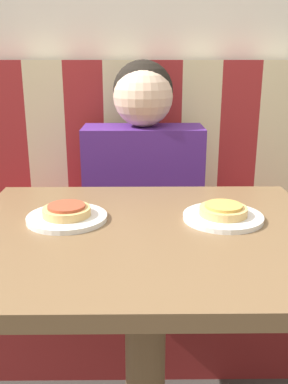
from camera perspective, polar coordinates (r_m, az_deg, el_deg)
The scene contains 9 objects.
wall_back at distance 1.83m, azimuth -0.22°, elevation 23.38°, with size 7.00×0.05×2.60m.
booth_seat at distance 1.75m, azimuth -0.11°, elevation -12.26°, with size 1.23×0.50×0.49m.
booth_backrest at distance 1.76m, azimuth -0.18°, elevation 7.15°, with size 1.23×0.07×0.61m.
dining_table at distance 1.02m, azimuth 0.19°, elevation -11.03°, with size 0.83×0.67×0.74m.
person at distance 1.55m, azimuth -0.12°, elevation 5.95°, with size 0.43×0.24×0.62m.
plate_left at distance 1.04m, azimuth -10.23°, elevation -3.40°, with size 0.19×0.19×0.01m.
plate_right at distance 1.04m, azimuth 10.48°, elevation -3.32°, with size 0.19×0.19×0.01m.
pizza_left at distance 1.03m, azimuth -10.28°, elevation -2.46°, with size 0.11×0.11×0.03m.
pizza_right at distance 1.04m, azimuth 10.53°, elevation -2.38°, with size 0.11×0.11×0.03m.
Camera 1 is at (-0.01, -0.90, 1.11)m, focal length 40.00 mm.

